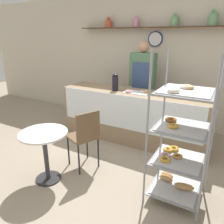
{
  "coord_description": "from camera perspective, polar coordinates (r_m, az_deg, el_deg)",
  "views": [
    {
      "loc": [
        1.49,
        -2.26,
        1.87
      ],
      "look_at": [
        0.0,
        0.42,
        0.79
      ],
      "focal_mm": 35.0,
      "sensor_mm": 36.0,
      "label": 1
    }
  ],
  "objects": [
    {
      "name": "person_worker",
      "position": [
        4.36,
        7.89,
        7.26
      ],
      "size": [
        0.48,
        0.23,
        1.77
      ],
      "color": "#282833",
      "rests_on": "ground_plane"
    },
    {
      "name": "display_counter",
      "position": [
        4.01,
        5.38,
        -1.13
      ],
      "size": [
        2.66,
        0.62,
        0.93
      ],
      "color": "#937A5B",
      "rests_on": "ground_plane"
    },
    {
      "name": "pastry_rack",
      "position": [
        2.6,
        17.12,
        -8.52
      ],
      "size": [
        0.61,
        0.6,
        1.74
      ],
      "color": "gray",
      "rests_on": "ground_plane"
    },
    {
      "name": "coffee_carafe",
      "position": [
        3.91,
        0.83,
        7.73
      ],
      "size": [
        0.11,
        0.11,
        0.3
      ],
      "color": "black",
      "rests_on": "display_counter"
    },
    {
      "name": "cafe_chair",
      "position": [
        3.11,
        -7.01,
        -5.67
      ],
      "size": [
        0.5,
        0.5,
        0.9
      ],
      "rotation": [
        0.0,
        0.0,
        4.29
      ],
      "color": "black",
      "rests_on": "ground_plane"
    },
    {
      "name": "back_wall",
      "position": [
        4.78,
        11.09,
        13.02
      ],
      "size": [
        10.0,
        0.3,
        2.7
      ],
      "color": "beige",
      "rests_on": "ground_plane"
    },
    {
      "name": "cafe_table",
      "position": [
        2.99,
        -17.18,
        -8.24
      ],
      "size": [
        0.62,
        0.62,
        0.7
      ],
      "color": "#262628",
      "rests_on": "ground_plane"
    },
    {
      "name": "donut_tray_counter",
      "position": [
        3.8,
        6.79,
        5.25
      ],
      "size": [
        0.43,
        0.25,
        0.05
      ],
      "color": "white",
      "rests_on": "display_counter"
    },
    {
      "name": "ground_plane",
      "position": [
        3.29,
        -3.68,
        -15.26
      ],
      "size": [
        14.0,
        14.0,
        0.0
      ],
      "primitive_type": "plane",
      "color": "gray"
    }
  ]
}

